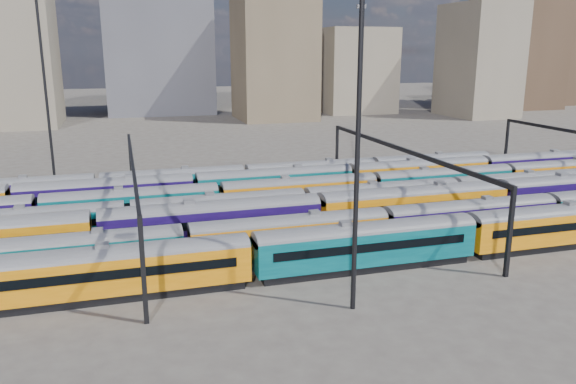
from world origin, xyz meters
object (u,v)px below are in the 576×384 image
object	(u,v)px
rake_0	(561,221)
rake_1	(290,231)
mast_2	(358,123)
rake_2	(213,218)

from	to	relation	value
rake_0	rake_1	xyz separation A→B (m)	(-26.20, 5.00, -0.18)
rake_0	rake_1	size ratio (longest dim) A/B	1.07
rake_0	mast_2	bearing A→B (deg)	-164.28
mast_2	rake_1	bearing A→B (deg)	96.29
rake_0	mast_2	size ratio (longest dim) A/B	4.02
rake_1	rake_2	xyz separation A→B (m)	(-6.49, 5.00, 0.36)
rake_0	mast_2	world-z (taller)	mast_2
rake_2	rake_0	bearing A→B (deg)	-17.01
rake_2	mast_2	world-z (taller)	mast_2
rake_1	rake_2	distance (m)	8.20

